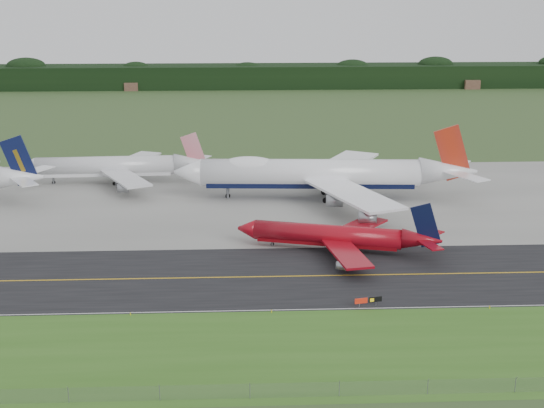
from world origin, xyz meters
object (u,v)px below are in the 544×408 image
at_px(taxiway_sign, 368,300).
at_px(jet_star_tail, 116,166).
at_px(jet_ba_747, 321,174).
at_px(jet_red_737, 338,236).

bearing_deg(taxiway_sign, jet_star_tail, 122.69).
bearing_deg(jet_ba_747, taxiway_sign, -89.23).
xyz_separation_m(jet_star_tail, taxiway_sign, (56.38, -87.87, -3.52)).
distance_m(jet_red_737, taxiway_sign, 28.73).
height_order(jet_red_737, taxiway_sign, jet_red_737).
bearing_deg(jet_ba_747, jet_star_tail, 161.05).
height_order(jet_ba_747, jet_red_737, jet_ba_747).
xyz_separation_m(jet_ba_747, jet_red_737, (-0.60, -40.21, -3.48)).
bearing_deg(jet_red_737, jet_ba_747, 89.14).
bearing_deg(taxiway_sign, jet_red_737, 93.04).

